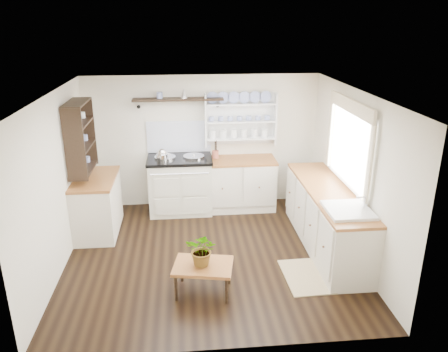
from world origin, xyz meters
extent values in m
cube|color=black|center=(0.00, 0.00, 0.00)|extent=(4.00, 3.80, 0.01)
cube|color=silver|center=(0.00, 1.90, 1.15)|extent=(4.00, 0.02, 2.30)
cube|color=silver|center=(2.00, 0.00, 1.15)|extent=(0.02, 3.80, 2.30)
cube|color=silver|center=(-2.00, 0.00, 1.15)|extent=(0.02, 3.80, 2.30)
cube|color=white|center=(0.00, 0.00, 2.30)|extent=(4.00, 3.80, 0.01)
cube|color=white|center=(1.96, 0.15, 1.50)|extent=(0.04, 1.40, 1.00)
cube|color=white|center=(1.94, 0.15, 1.50)|extent=(0.02, 1.50, 1.10)
cube|color=beige|center=(1.92, 0.15, 2.08)|extent=(0.04, 1.55, 0.18)
cube|color=beige|center=(-0.41, 1.57, 0.46)|extent=(1.05, 0.68, 0.92)
cube|color=black|center=(-0.41, 1.57, 0.94)|extent=(1.09, 0.72, 0.05)
cylinder|color=silver|center=(-0.65, 1.57, 0.98)|extent=(0.36, 0.36, 0.03)
cylinder|color=silver|center=(-0.17, 1.57, 0.98)|extent=(0.36, 0.36, 0.03)
cylinder|color=silver|center=(-0.41, 1.19, 0.82)|extent=(0.94, 0.02, 0.02)
cube|color=beige|center=(0.60, 1.60, 0.44)|extent=(1.25, 0.60, 0.88)
cube|color=brown|center=(0.60, 1.60, 0.88)|extent=(1.27, 0.63, 0.04)
cube|color=beige|center=(1.70, 0.10, 0.44)|extent=(0.60, 2.40, 0.88)
cube|color=brown|center=(1.70, 0.10, 0.88)|extent=(0.62, 2.43, 0.04)
cube|color=white|center=(1.70, -0.65, 0.80)|extent=(0.55, 0.60, 0.28)
cylinder|color=silver|center=(1.90, -0.65, 1.00)|extent=(0.02, 0.02, 0.22)
cube|color=beige|center=(-1.70, 0.90, 0.44)|extent=(0.60, 1.10, 0.88)
cube|color=brown|center=(-1.70, 0.90, 0.88)|extent=(0.62, 1.13, 0.04)
cube|color=white|center=(0.65, 1.88, 1.55)|extent=(1.20, 0.03, 0.90)
cube|color=white|center=(0.65, 1.79, 1.55)|extent=(1.20, 0.22, 0.02)
cylinder|color=navy|center=(0.65, 1.80, 1.82)|extent=(0.20, 0.02, 0.20)
cube|color=black|center=(-0.40, 1.77, 1.92)|extent=(1.50, 0.24, 0.04)
cone|color=black|center=(-1.05, 1.84, 1.81)|extent=(0.06, 0.20, 0.06)
cone|color=black|center=(0.25, 1.84, 1.81)|extent=(0.06, 0.20, 0.06)
cube|color=black|center=(-1.84, 0.90, 1.55)|extent=(0.28, 0.80, 1.05)
cylinder|color=#A8523D|center=(0.20, 1.68, 0.98)|extent=(0.11, 0.11, 0.13)
cube|color=brown|center=(-0.14, -0.88, 0.36)|extent=(0.78, 0.62, 0.04)
cylinder|color=black|center=(-0.48, -1.03, 0.17)|extent=(0.04, 0.04, 0.34)
cylinder|color=black|center=(-0.40, -0.63, 0.17)|extent=(0.04, 0.04, 0.34)
cylinder|color=black|center=(0.11, -1.14, 0.17)|extent=(0.04, 0.04, 0.34)
cylinder|color=black|center=(0.19, -0.74, 0.17)|extent=(0.04, 0.04, 0.34)
imported|color=#3F7233|center=(-0.14, -0.88, 0.59)|extent=(0.47, 0.45, 0.42)
cube|color=#917454|center=(1.20, -0.69, 0.01)|extent=(0.58, 0.87, 0.02)
camera|label=1|loc=(-0.33, -5.47, 3.21)|focal=35.00mm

